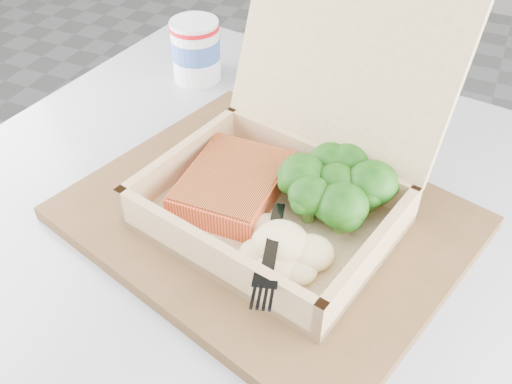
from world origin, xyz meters
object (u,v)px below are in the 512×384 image
at_px(cafe_table, 256,357).
at_px(takeout_container, 294,161).
at_px(paper_cup, 196,49).
at_px(serving_tray, 267,218).

distance_m(cafe_table, takeout_container, 0.27).
relative_size(takeout_container, paper_cup, 3.43).
height_order(serving_tray, takeout_container, takeout_container).
distance_m(cafe_table, paper_cup, 0.43).
height_order(serving_tray, paper_cup, paper_cup).
relative_size(cafe_table, paper_cup, 10.42).
bearing_deg(takeout_container, paper_cup, 150.20).
relative_size(serving_tray, paper_cup, 4.41).
bearing_deg(takeout_container, cafe_table, -85.19).
xyz_separation_m(serving_tray, takeout_container, (0.02, 0.03, 0.06)).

